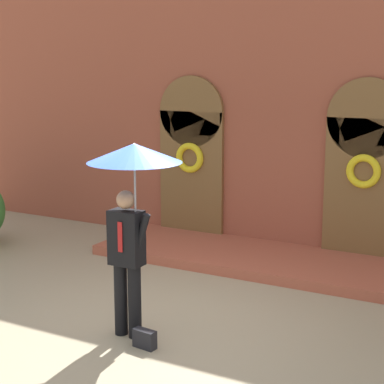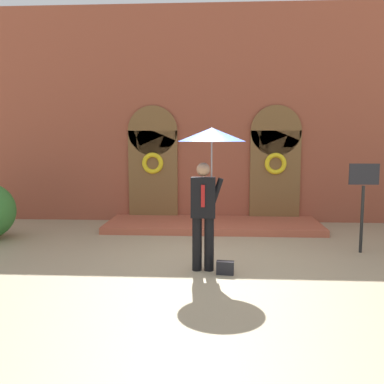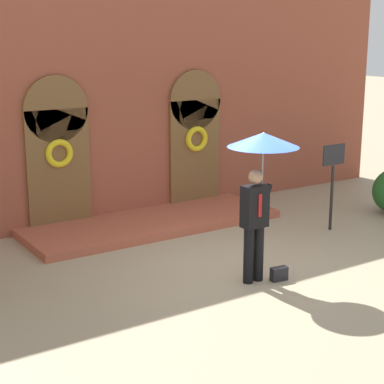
# 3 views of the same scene
# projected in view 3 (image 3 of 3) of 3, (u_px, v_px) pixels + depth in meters

# --- Properties ---
(ground_plane) EXTENTS (80.00, 80.00, 0.00)m
(ground_plane) POSITION_uv_depth(u_px,v_px,m) (245.00, 272.00, 10.52)
(ground_plane) COLOR tan
(building_facade) EXTENTS (14.00, 2.30, 5.60)m
(building_facade) POSITION_uv_depth(u_px,v_px,m) (124.00, 90.00, 13.24)
(building_facade) COLOR brown
(building_facade) RESTS_ON ground
(person_with_umbrella) EXTENTS (1.10, 1.10, 2.36)m
(person_with_umbrella) POSITION_uv_depth(u_px,v_px,m) (261.00, 162.00, 9.73)
(person_with_umbrella) COLOR black
(person_with_umbrella) RESTS_ON ground
(handbag) EXTENTS (0.29, 0.15, 0.22)m
(handbag) POSITION_uv_depth(u_px,v_px,m) (279.00, 274.00, 10.15)
(handbag) COLOR black
(handbag) RESTS_ON ground
(sign_post) EXTENTS (0.56, 0.06, 1.72)m
(sign_post) POSITION_uv_depth(u_px,v_px,m) (333.00, 173.00, 12.53)
(sign_post) COLOR black
(sign_post) RESTS_ON ground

